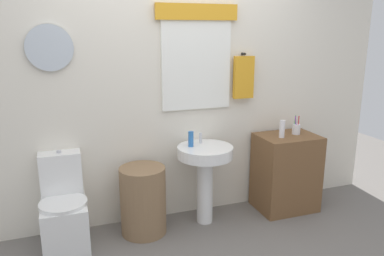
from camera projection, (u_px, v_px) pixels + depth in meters
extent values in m
cube|color=silver|center=(171.00, 82.00, 3.49)|extent=(4.40, 0.10, 2.60)
cube|color=white|center=(197.00, 65.00, 3.46)|extent=(0.66, 0.03, 0.81)
cube|color=gold|center=(197.00, 12.00, 3.33)|extent=(0.76, 0.04, 0.14)
cylinder|color=silver|center=(49.00, 48.00, 3.01)|extent=(0.37, 0.03, 0.37)
cylinder|color=black|center=(243.00, 54.00, 3.58)|extent=(0.02, 0.06, 0.02)
cube|color=gold|center=(244.00, 77.00, 3.61)|extent=(0.20, 0.05, 0.40)
cube|color=white|center=(65.00, 224.00, 3.16)|extent=(0.36, 0.50, 0.40)
cylinder|color=white|center=(63.00, 203.00, 3.05)|extent=(0.38, 0.38, 0.03)
cube|color=white|center=(61.00, 174.00, 3.22)|extent=(0.34, 0.18, 0.37)
cylinder|color=silver|center=(59.00, 151.00, 3.17)|extent=(0.04, 0.04, 0.02)
cylinder|color=#846647|center=(143.00, 200.00, 3.35)|extent=(0.40, 0.40, 0.61)
cylinder|color=white|center=(205.00, 190.00, 3.53)|extent=(0.15, 0.15, 0.64)
cylinder|color=white|center=(205.00, 152.00, 3.44)|extent=(0.51, 0.51, 0.10)
cylinder|color=silver|center=(201.00, 138.00, 3.52)|extent=(0.03, 0.03, 0.10)
cube|color=brown|center=(286.00, 172.00, 3.80)|extent=(0.58, 0.44, 0.77)
cylinder|color=#2D6BB7|center=(191.00, 139.00, 3.42)|extent=(0.05, 0.05, 0.14)
cylinder|color=white|center=(282.00, 129.00, 3.61)|extent=(0.05, 0.05, 0.17)
cylinder|color=silver|center=(296.00, 129.00, 3.74)|extent=(0.08, 0.08, 0.10)
cylinder|color=red|center=(298.00, 125.00, 3.73)|extent=(0.01, 0.02, 0.18)
cylinder|color=green|center=(295.00, 124.00, 3.74)|extent=(0.03, 0.02, 0.18)
cylinder|color=purple|center=(296.00, 125.00, 3.71)|extent=(0.03, 0.03, 0.18)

